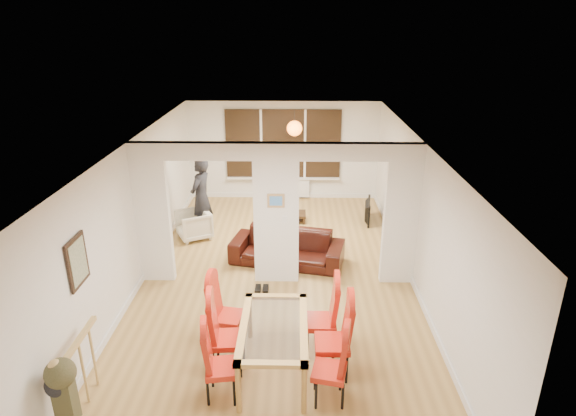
{
  "coord_description": "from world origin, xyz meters",
  "views": [
    {
      "loc": [
        0.35,
        -7.88,
        4.49
      ],
      "look_at": [
        0.2,
        0.6,
        1.19
      ],
      "focal_mm": 30.0,
      "sensor_mm": 36.0,
      "label": 1
    }
  ],
  "objects_px": {
    "dining_chair_rb": "(332,338)",
    "bowl": "(290,213)",
    "armchair": "(194,225)",
    "person": "(201,197)",
    "dining_chair_ra": "(329,366)",
    "coffee_table": "(286,217)",
    "bottle": "(289,207)",
    "dining_table": "(274,348)",
    "sofa": "(287,247)",
    "television": "(365,211)",
    "dining_chair_la": "(222,363)",
    "dining_chair_lc": "(227,312)",
    "dining_chair_rc": "(320,317)",
    "dining_chair_lb": "(228,334)"
  },
  "relations": [
    {
      "from": "dining_chair_ra",
      "to": "armchair",
      "type": "distance_m",
      "value": 5.55
    },
    {
      "from": "dining_chair_lb",
      "to": "dining_chair_ra",
      "type": "height_order",
      "value": "dining_chair_lb"
    },
    {
      "from": "dining_chair_rc",
      "to": "dining_table",
      "type": "bearing_deg",
      "value": -142.23
    },
    {
      "from": "dining_chair_la",
      "to": "dining_chair_rb",
      "type": "xyz_separation_m",
      "value": [
        1.41,
        0.45,
        0.06
      ]
    },
    {
      "from": "dining_chair_ra",
      "to": "person",
      "type": "xyz_separation_m",
      "value": [
        -2.51,
        5.06,
        0.38
      ]
    },
    {
      "from": "coffee_table",
      "to": "dining_chair_rc",
      "type": "bearing_deg",
      "value": -83.1
    },
    {
      "from": "dining_chair_rb",
      "to": "armchair",
      "type": "relative_size",
      "value": 1.66
    },
    {
      "from": "person",
      "to": "dining_chair_la",
      "type": "bearing_deg",
      "value": 31.76
    },
    {
      "from": "dining_chair_rb",
      "to": "armchair",
      "type": "xyz_separation_m",
      "value": [
        -2.75,
        4.37,
        -0.26
      ]
    },
    {
      "from": "dining_table",
      "to": "dining_chair_ra",
      "type": "relative_size",
      "value": 1.56
    },
    {
      "from": "sofa",
      "to": "television",
      "type": "height_order",
      "value": "sofa"
    },
    {
      "from": "dining_table",
      "to": "dining_chair_la",
      "type": "distance_m",
      "value": 0.8
    },
    {
      "from": "armchair",
      "to": "person",
      "type": "distance_m",
      "value": 0.63
    },
    {
      "from": "dining_chair_rb",
      "to": "dining_chair_la",
      "type": "bearing_deg",
      "value": -162.02
    },
    {
      "from": "dining_table",
      "to": "person",
      "type": "xyz_separation_m",
      "value": [
        -1.8,
        4.54,
        0.51
      ]
    },
    {
      "from": "television",
      "to": "bottle",
      "type": "relative_size",
      "value": 3.14
    },
    {
      "from": "dining_chair_rb",
      "to": "bowl",
      "type": "distance_m",
      "value": 5.3
    },
    {
      "from": "person",
      "to": "bottle",
      "type": "bearing_deg",
      "value": 131.09
    },
    {
      "from": "dining_chair_rc",
      "to": "person",
      "type": "relative_size",
      "value": 0.64
    },
    {
      "from": "dining_chair_lb",
      "to": "television",
      "type": "relative_size",
      "value": 1.23
    },
    {
      "from": "dining_table",
      "to": "dining_chair_lc",
      "type": "bearing_deg",
      "value": 139.44
    },
    {
      "from": "bottle",
      "to": "dining_chair_la",
      "type": "bearing_deg",
      "value": -97.34
    },
    {
      "from": "dining_chair_rb",
      "to": "sofa",
      "type": "xyz_separation_m",
      "value": [
        -0.66,
        3.24,
        -0.25
      ]
    },
    {
      "from": "dining_chair_ra",
      "to": "television",
      "type": "relative_size",
      "value": 1.13
    },
    {
      "from": "dining_table",
      "to": "coffee_table",
      "type": "relative_size",
      "value": 1.73
    },
    {
      "from": "dining_table",
      "to": "armchair",
      "type": "relative_size",
      "value": 2.3
    },
    {
      "from": "dining_chair_lc",
      "to": "dining_chair_ra",
      "type": "distance_m",
      "value": 1.8
    },
    {
      "from": "dining_chair_rb",
      "to": "person",
      "type": "height_order",
      "value": "person"
    },
    {
      "from": "sofa",
      "to": "bowl",
      "type": "xyz_separation_m",
      "value": [
        0.04,
        2.01,
        -0.08
      ]
    },
    {
      "from": "dining_chair_la",
      "to": "person",
      "type": "height_order",
      "value": "person"
    },
    {
      "from": "bowl",
      "to": "bottle",
      "type": "bearing_deg",
      "value": 106.06
    },
    {
      "from": "television",
      "to": "coffee_table",
      "type": "xyz_separation_m",
      "value": [
        -1.88,
        -0.06,
        -0.15
      ]
    },
    {
      "from": "person",
      "to": "coffee_table",
      "type": "xyz_separation_m",
      "value": [
        1.86,
        0.78,
        -0.78
      ]
    },
    {
      "from": "dining_chair_rc",
      "to": "dining_chair_ra",
      "type": "bearing_deg",
      "value": -85.11
    },
    {
      "from": "dining_chair_lc",
      "to": "bottle",
      "type": "relative_size",
      "value": 3.73
    },
    {
      "from": "dining_chair_la",
      "to": "television",
      "type": "distance_m",
      "value": 6.41
    },
    {
      "from": "dining_chair_ra",
      "to": "person",
      "type": "relative_size",
      "value": 0.58
    },
    {
      "from": "television",
      "to": "person",
      "type": "bearing_deg",
      "value": 110.41
    },
    {
      "from": "dining_chair_rb",
      "to": "bottle",
      "type": "bearing_deg",
      "value": 97.06
    },
    {
      "from": "bottle",
      "to": "bowl",
      "type": "relative_size",
      "value": 1.26
    },
    {
      "from": "dining_table",
      "to": "coffee_table",
      "type": "xyz_separation_m",
      "value": [
        0.06,
        5.32,
        -0.27
      ]
    },
    {
      "from": "coffee_table",
      "to": "bottle",
      "type": "bearing_deg",
      "value": 16.77
    },
    {
      "from": "dining_chair_lb",
      "to": "dining_chair_rc",
      "type": "relative_size",
      "value": 0.98
    },
    {
      "from": "dining_table",
      "to": "television",
      "type": "distance_m",
      "value": 5.72
    },
    {
      "from": "dining_chair_la",
      "to": "dining_table",
      "type": "bearing_deg",
      "value": 28.96
    },
    {
      "from": "dining_table",
      "to": "dining_chair_rb",
      "type": "height_order",
      "value": "dining_chair_rb"
    },
    {
      "from": "armchair",
      "to": "bottle",
      "type": "relative_size",
      "value": 2.4
    },
    {
      "from": "dining_chair_rc",
      "to": "armchair",
      "type": "height_order",
      "value": "dining_chair_rc"
    },
    {
      "from": "dining_chair_rb",
      "to": "dining_chair_lc",
      "type": "bearing_deg",
      "value": 157.06
    },
    {
      "from": "bottle",
      "to": "person",
      "type": "bearing_deg",
      "value": -157.5
    }
  ]
}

